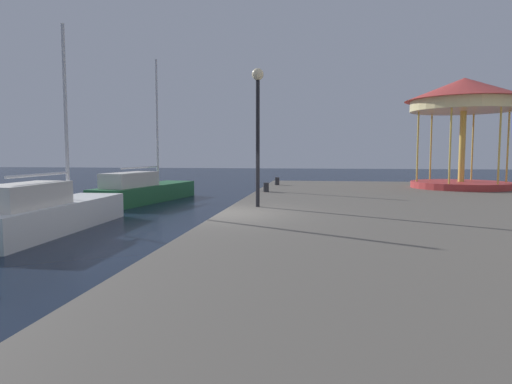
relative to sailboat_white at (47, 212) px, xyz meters
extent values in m
plane|color=black|center=(5.58, -0.57, -0.62)|extent=(120.00, 120.00, 0.00)
cube|color=#5B564F|center=(12.22, -0.57, -0.22)|extent=(13.28, 29.69, 0.80)
cube|color=white|center=(0.00, 0.23, -0.17)|extent=(1.85, 6.92, 0.91)
cube|color=beige|center=(0.02, -1.03, 0.62)|extent=(1.27, 3.05, 0.68)
cylinder|color=silver|center=(-0.02, 1.26, 3.16)|extent=(0.12, 0.12, 5.75)
cylinder|color=silver|center=(0.00, -0.29, 1.18)|extent=(0.13, 3.10, 0.08)
cube|color=#236638|center=(-0.36, 9.04, -0.20)|extent=(3.00, 7.59, 0.85)
cube|color=beige|center=(-0.60, 7.63, 0.57)|extent=(1.78, 3.42, 0.69)
cylinder|color=silver|center=(-0.16, 10.19, 3.45)|extent=(0.12, 0.12, 6.45)
cylinder|color=silver|center=(-0.44, 8.55, 1.12)|extent=(0.64, 3.29, 0.08)
cylinder|color=#B23333|center=(14.97, 9.72, 0.33)|extent=(4.53, 4.53, 0.30)
cylinder|color=gold|center=(14.97, 9.72, 2.13)|extent=(0.28, 0.28, 3.30)
cylinder|color=#F2E099|center=(14.97, 9.72, 4.03)|extent=(4.80, 4.80, 0.50)
cone|color=#C63D38|center=(14.97, 9.72, 4.80)|extent=(5.33, 5.33, 1.04)
cylinder|color=gold|center=(16.99, 9.72, 2.13)|extent=(0.08, 0.08, 3.30)
cylinder|color=gold|center=(15.98, 11.47, 2.13)|extent=(0.08, 0.08, 3.30)
cylinder|color=gold|center=(13.96, 11.47, 2.13)|extent=(0.08, 0.08, 3.30)
cylinder|color=gold|center=(12.95, 9.72, 2.13)|extent=(0.08, 0.08, 3.30)
cylinder|color=gold|center=(13.96, 7.97, 2.13)|extent=(0.08, 0.08, 3.30)
cylinder|color=gold|center=(15.98, 7.97, 2.13)|extent=(0.08, 0.08, 3.30)
cylinder|color=black|center=(6.45, 0.91, 2.10)|extent=(0.12, 0.12, 3.84)
sphere|color=#F9E5B2|center=(6.45, 0.91, 4.20)|extent=(0.36, 0.36, 0.36)
cylinder|color=#2D2D33|center=(6.08, 6.26, 0.38)|extent=(0.24, 0.24, 0.40)
cylinder|color=#2D2D33|center=(6.14, 10.59, 0.38)|extent=(0.24, 0.24, 0.40)
camera|label=1|loc=(8.33, -12.86, 1.83)|focal=31.83mm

